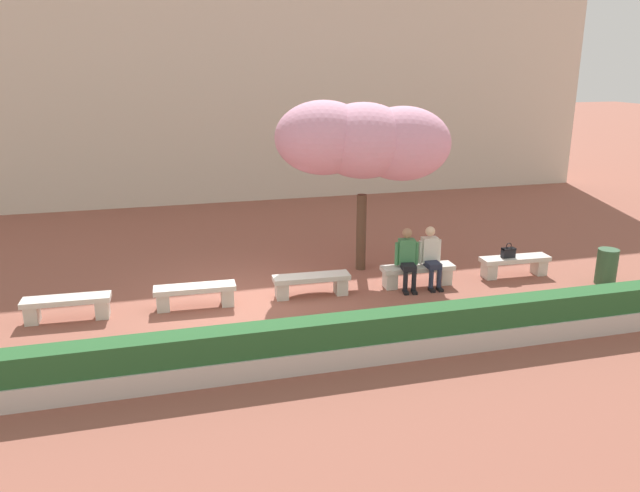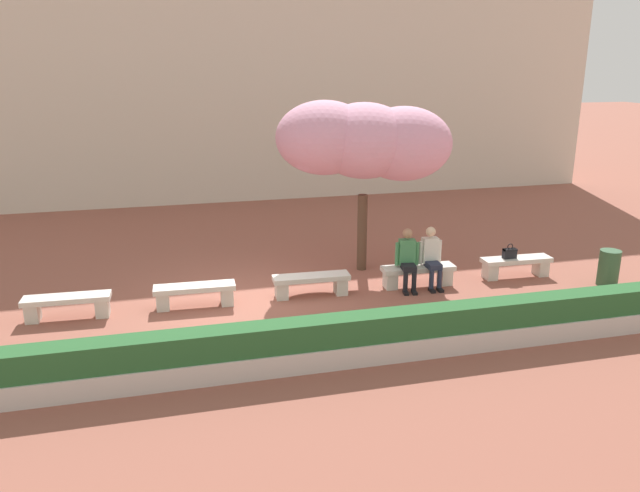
# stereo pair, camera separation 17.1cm
# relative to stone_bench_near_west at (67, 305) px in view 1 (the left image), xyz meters

# --- Properties ---
(ground_plane) EXTENTS (100.00, 100.00, 0.00)m
(ground_plane) POSITION_rel_stone_bench_near_west_xyz_m (3.54, 0.00, -0.30)
(ground_plane) COLOR #8E5142
(building_facade) EXTENTS (28.00, 4.00, 9.65)m
(building_facade) POSITION_rel_stone_bench_near_west_xyz_m (3.54, 11.25, 4.53)
(building_facade) COLOR beige
(building_facade) RESTS_ON ground
(stone_bench_near_west) EXTENTS (1.60, 0.48, 0.45)m
(stone_bench_near_west) POSITION_rel_stone_bench_near_west_xyz_m (0.00, 0.00, 0.00)
(stone_bench_near_west) COLOR beige
(stone_bench_near_west) RESTS_ON ground
(stone_bench_center) EXTENTS (1.60, 0.48, 0.45)m
(stone_bench_center) POSITION_rel_stone_bench_near_west_xyz_m (2.36, 0.00, 0.00)
(stone_bench_center) COLOR beige
(stone_bench_center) RESTS_ON ground
(stone_bench_near_east) EXTENTS (1.60, 0.48, 0.45)m
(stone_bench_near_east) POSITION_rel_stone_bench_near_west_xyz_m (4.72, 0.00, 0.00)
(stone_bench_near_east) COLOR beige
(stone_bench_near_east) RESTS_ON ground
(stone_bench_east_end) EXTENTS (1.60, 0.48, 0.45)m
(stone_bench_east_end) POSITION_rel_stone_bench_near_west_xyz_m (7.09, 0.00, 0.00)
(stone_bench_east_end) COLOR beige
(stone_bench_east_end) RESTS_ON ground
(stone_bench_far_east) EXTENTS (1.60, 0.48, 0.45)m
(stone_bench_far_east) POSITION_rel_stone_bench_near_west_xyz_m (9.45, 0.00, 0.00)
(stone_bench_far_east) COLOR beige
(stone_bench_far_east) RESTS_ON ground
(person_seated_left) EXTENTS (0.50, 0.72, 1.29)m
(person_seated_left) POSITION_rel_stone_bench_near_west_xyz_m (6.81, -0.05, 0.40)
(person_seated_left) COLOR black
(person_seated_left) RESTS_ON ground
(person_seated_right) EXTENTS (0.51, 0.69, 1.29)m
(person_seated_right) POSITION_rel_stone_bench_near_west_xyz_m (7.35, -0.05, 0.40)
(person_seated_right) COLOR black
(person_seated_right) RESTS_ON ground
(handbag) EXTENTS (0.30, 0.15, 0.34)m
(handbag) POSITION_rel_stone_bench_near_west_xyz_m (9.27, 0.01, 0.28)
(handbag) COLOR black
(handbag) RESTS_ON stone_bench_far_east
(cherry_tree_main) EXTENTS (3.85, 2.51, 3.86)m
(cherry_tree_main) POSITION_rel_stone_bench_near_west_xyz_m (6.23, 1.37, 2.68)
(cherry_tree_main) COLOR #513828
(cherry_tree_main) RESTS_ON ground
(planter_hedge_foreground) EXTENTS (17.68, 0.50, 0.80)m
(planter_hedge_foreground) POSITION_rel_stone_bench_near_west_xyz_m (3.54, -3.02, 0.09)
(planter_hedge_foreground) COLOR beige
(planter_hedge_foreground) RESTS_ON ground
(trash_bin) EXTENTS (0.44, 0.44, 0.78)m
(trash_bin) POSITION_rel_stone_bench_near_west_xyz_m (11.09, -0.96, 0.09)
(trash_bin) COLOR #2D5133
(trash_bin) RESTS_ON ground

